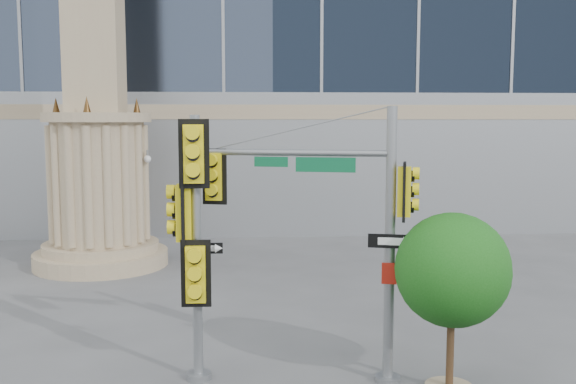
{
  "coord_description": "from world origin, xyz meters",
  "views": [
    {
      "loc": [
        -1.15,
        -12.52,
        4.85
      ],
      "look_at": [
        -0.18,
        2.0,
        3.23
      ],
      "focal_mm": 40.0,
      "sensor_mm": 36.0,
      "label": 1
    }
  ],
  "objects": [
    {
      "name": "ground",
      "position": [
        0.0,
        0.0,
        0.0
      ],
      "size": [
        120.0,
        120.0,
        0.0
      ],
      "primitive_type": "plane",
      "color": "#545456",
      "rests_on": "ground"
    },
    {
      "name": "street_tree",
      "position": [
        2.53,
        -1.62,
        2.14
      ],
      "size": [
        2.08,
        2.03,
        3.24
      ],
      "color": "tan",
      "rests_on": "ground"
    },
    {
      "name": "monument",
      "position": [
        -6.0,
        9.0,
        5.52
      ],
      "size": [
        4.4,
        4.4,
        16.6
      ],
      "color": "tan",
      "rests_on": "ground"
    },
    {
      "name": "main_signal_pole",
      "position": [
        0.58,
        -0.92,
        3.17
      ],
      "size": [
        3.88,
        1.34,
        5.11
      ],
      "rotation": [
        0.0,
        0.0,
        -0.26
      ],
      "color": "slate",
      "rests_on": "ground"
    },
    {
      "name": "secondary_signal_pole",
      "position": [
        -2.12,
        -0.89,
        2.91
      ],
      "size": [
        0.85,
        0.64,
        4.96
      ],
      "rotation": [
        0.0,
        0.0,
        -0.02
      ],
      "color": "slate",
      "rests_on": "ground"
    }
  ]
}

